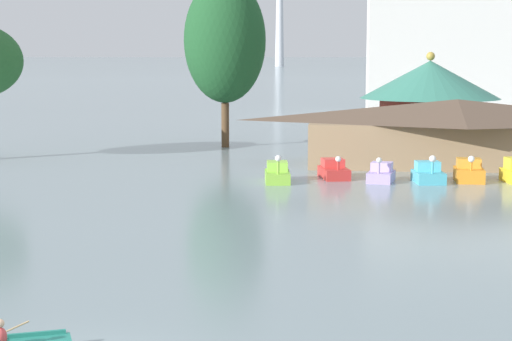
{
  "coord_description": "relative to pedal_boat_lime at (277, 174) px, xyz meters",
  "views": [
    {
      "loc": [
        6.72,
        -19.75,
        7.65
      ],
      "look_at": [
        2.8,
        16.5,
        2.66
      ],
      "focal_mm": 61.78,
      "sensor_mm": 36.0,
      "label": 1
    }
  ],
  "objects": [
    {
      "name": "pedal_boat_red",
      "position": [
        3.26,
        1.83,
        -0.0
      ],
      "size": [
        2.08,
        2.96,
        1.47
      ],
      "rotation": [
        0.0,
        0.0,
        -1.33
      ],
      "color": "red",
      "rests_on": "ground"
    },
    {
      "name": "pedal_boat_cyan",
      "position": [
        8.78,
        0.68,
        0.02
      ],
      "size": [
        1.92,
        2.53,
        1.71
      ],
      "rotation": [
        0.0,
        0.0,
        -1.43
      ],
      "color": "#4CB7CC",
      "rests_on": "ground"
    },
    {
      "name": "background_building_block",
      "position": [
        16.25,
        54.37,
        7.83
      ],
      "size": [
        20.78,
        15.62,
        16.57
      ],
      "color": "silver",
      "rests_on": "ground"
    },
    {
      "name": "pedal_boat_orange",
      "position": [
        11.19,
        1.34,
        0.07
      ],
      "size": [
        1.67,
        2.41,
        1.64
      ],
      "rotation": [
        0.0,
        0.0,
        -1.59
      ],
      "color": "orange",
      "rests_on": "ground"
    },
    {
      "name": "shoreline_tree_mid",
      "position": [
        -5.69,
        18.19,
        7.93
      ],
      "size": [
        6.44,
        6.44,
        13.32
      ],
      "color": "brown",
      "rests_on": "ground"
    },
    {
      "name": "green_roof_pavilion",
      "position": [
        10.54,
        21.51,
        3.51
      ],
      "size": [
        11.26,
        11.26,
        7.53
      ],
      "color": "#993328",
      "rests_on": "ground"
    },
    {
      "name": "pedal_boat_lime",
      "position": [
        0.0,
        0.0,
        0.0
      ],
      "size": [
        1.75,
        3.07,
        1.72
      ],
      "rotation": [
        0.0,
        0.0,
        -1.45
      ],
      "color": "#8CCC3F",
      "rests_on": "ground"
    },
    {
      "name": "pedal_boat_lavender",
      "position": [
        6.05,
        0.69,
        -0.02
      ],
      "size": [
        1.79,
        2.42,
        1.55
      ],
      "rotation": [
        0.0,
        0.0,
        -1.75
      ],
      "color": "#B299D8",
      "rests_on": "ground"
    },
    {
      "name": "boathouse",
      "position": [
        11.27,
        8.64,
        1.85
      ],
      "size": [
        21.05,
        7.97,
        4.43
      ],
      "color": "#9E7F5B",
      "rests_on": "ground"
    }
  ]
}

